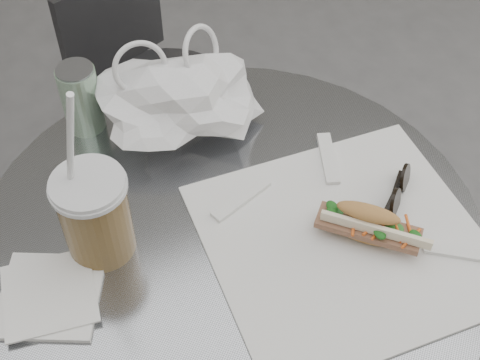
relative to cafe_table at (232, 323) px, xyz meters
name	(u,v)px	position (x,y,z in m)	size (l,w,h in m)	color
cafe_table	(232,323)	(0.00, 0.00, 0.00)	(0.76, 0.76, 0.74)	slate
chair_far	(158,126)	(0.08, 0.69, -0.15)	(0.39, 0.41, 0.70)	#2E2E30
sandwich_paper	(345,241)	(0.15, -0.09, 0.28)	(0.39, 0.37, 0.00)	white
banh_mi	(368,225)	(0.18, -0.09, 0.31)	(0.18, 0.18, 0.06)	#BF8248
iced_coffee	(95,214)	(-0.18, 0.05, 0.35)	(0.11, 0.11, 0.30)	brown
sunglasses	(398,191)	(0.26, -0.05, 0.29)	(0.09, 0.08, 0.04)	black
plastic_bag	(179,100)	(0.01, 0.23, 0.34)	(0.25, 0.19, 0.12)	white
napkin_stack	(50,295)	(-0.27, -0.01, 0.28)	(0.18, 0.18, 0.01)	white
drink_can	(81,98)	(-0.13, 0.30, 0.34)	(0.06, 0.06, 0.12)	#5B9C62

